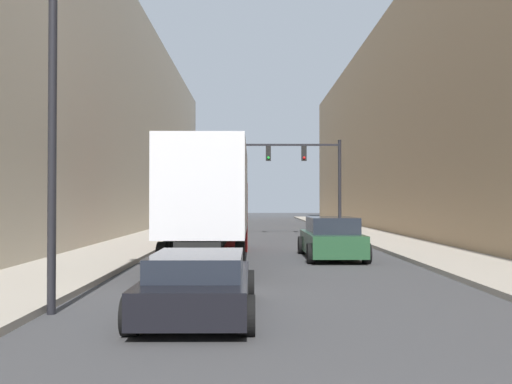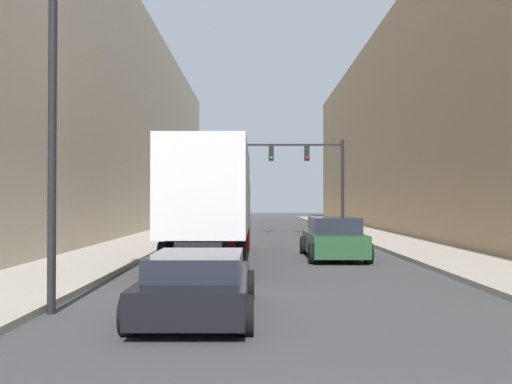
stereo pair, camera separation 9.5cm
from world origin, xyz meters
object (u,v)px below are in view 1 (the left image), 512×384
Objects in this scene: sedan_car at (199,284)px; suv_car at (331,239)px; semi_truck at (213,199)px; traffic_signal_gantry at (313,169)px; street_lamp at (53,43)px.

suv_car is (3.92, 10.42, 0.16)m from sedan_car.
traffic_signal_gantry is (5.06, 13.74, 1.84)m from semi_truck.
suv_car is 0.76× the size of traffic_signal_gantry.
suv_car is at bearing 9.17° from semi_truck.
semi_truck is 2.56× the size of sedan_car.
semi_truck is 10.31m from street_lamp.
sedan_car is 0.92× the size of suv_car.
sedan_car is at bearing -101.23° from traffic_signal_gantry.
street_lamp is (-7.42, -23.35, 1.06)m from traffic_signal_gantry.
semi_truck is at bearing -110.23° from traffic_signal_gantry.
semi_truck is 9.86m from sedan_car.
street_lamp is (-2.36, -9.62, 2.89)m from semi_truck.
suv_car is 13.04m from street_lamp.
suv_car is at bearing -93.21° from traffic_signal_gantry.
traffic_signal_gantry is at bearing 86.79° from suv_car.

